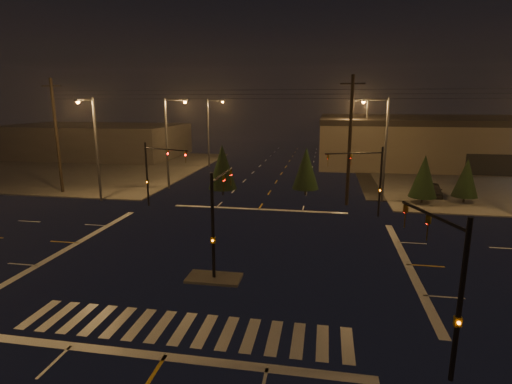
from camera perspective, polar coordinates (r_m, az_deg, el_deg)
ground at (r=26.33m, az=-3.61°, el=-8.69°), size 140.00×140.00×0.00m
sidewalk_nw at (r=65.34m, az=-23.52°, el=3.29°), size 36.00×36.00×0.12m
median_island at (r=22.75m, az=-6.00°, el=-12.12°), size 3.00×1.60×0.15m
crosswalk at (r=18.59m, az=-10.42°, el=-18.61°), size 15.00×2.60×0.01m
stop_bar_near at (r=17.04m, az=-12.90°, el=-21.95°), size 16.00×0.50×0.01m
stop_bar_far at (r=36.58m, az=0.40°, el=-2.47°), size 16.00×0.50×0.01m
retail_building at (r=75.87m, az=32.71°, el=6.39°), size 60.20×28.30×7.20m
commercial_block at (r=77.74m, az=-21.99°, el=6.82°), size 30.00×18.00×5.60m
signal_mast_median at (r=22.32m, az=-5.57°, el=-2.54°), size 0.25×4.59×6.00m
signal_mast_ne at (r=34.64m, az=15.87°, el=2.59°), size 4.84×1.86×6.00m
signal_mast_nw at (r=37.69m, az=-14.24°, el=3.48°), size 4.84×1.86×6.00m
signal_mast_se at (r=15.88m, az=25.66°, el=-10.42°), size 1.55×3.87×6.00m
streetlight_1 at (r=45.29m, az=-12.30°, el=7.64°), size 2.77×0.32×10.00m
streetlight_2 at (r=60.38m, az=-6.56°, el=9.06°), size 2.77×0.32×10.00m
streetlight_3 at (r=40.35m, az=17.62°, el=6.75°), size 2.77×0.32×10.00m
streetlight_4 at (r=60.17m, az=15.17°, el=8.69°), size 2.77×0.32×10.00m
streetlight_5 at (r=41.41m, az=-22.10°, el=6.55°), size 0.32×2.77×10.00m
utility_pole_0 at (r=47.07m, az=-26.59°, el=7.18°), size 2.20×0.32×12.00m
utility_pole_1 at (r=38.03m, az=13.25°, el=7.17°), size 2.20×0.32×12.00m
conifer_0 at (r=41.12m, az=22.87°, el=2.11°), size 2.60×2.60×4.76m
conifer_1 at (r=43.04m, az=27.83°, el=1.83°), size 2.37×2.37×4.41m
conifer_3 at (r=41.71m, az=-4.82°, el=3.62°), size 2.98×2.98×5.35m
conifer_4 at (r=41.87m, az=7.14°, el=3.40°), size 2.79×2.79×5.06m
car_parked at (r=45.20m, az=23.97°, el=0.26°), size 2.21×4.28×1.39m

